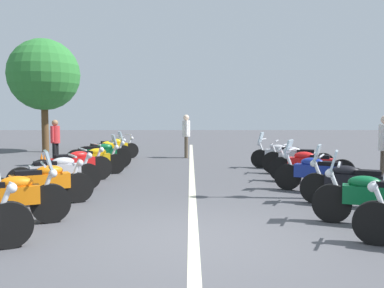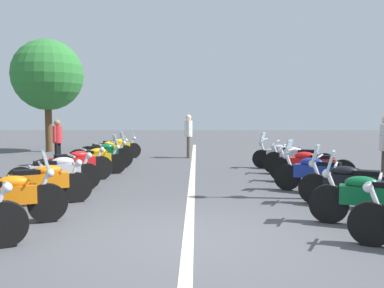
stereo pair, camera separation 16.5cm
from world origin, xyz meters
The scene contains 21 objects.
ground_plane centered at (0.00, 0.00, 0.00)m, with size 80.00×80.00×0.00m, color #4C4C51.
lane_centre_stripe centered at (5.68, 0.00, 0.00)m, with size 25.33×0.16×0.01m, color beige.
motorcycle_left_row_1 centered at (0.68, 2.99, 0.47)m, with size 1.03×1.93×1.22m.
motorcycle_left_row_2 centered at (2.22, 2.97, 0.45)m, with size 1.15×1.89×0.99m.
motorcycle_left_row_3 centered at (3.67, 3.14, 0.45)m, with size 1.15×1.93×1.00m.
motorcycle_left_row_4 centered at (5.09, 3.15, 0.46)m, with size 1.34×1.90×1.01m.
motorcycle_left_row_5 centered at (6.40, 2.94, 0.46)m, with size 0.99×1.90×1.19m.
motorcycle_left_row_6 centered at (7.78, 3.01, 0.48)m, with size 1.01×2.02×1.22m.
motorcycle_left_row_7 centered at (9.24, 3.17, 0.46)m, with size 1.15×1.90×1.00m.
motorcycle_left_row_8 centered at (10.73, 3.11, 0.45)m, with size 1.20×1.92×0.99m.
motorcycle_right_row_1 centered at (0.73, -2.93, 0.47)m, with size 0.95×1.92×1.21m.
motorcycle_right_row_2 centered at (2.16, -3.15, 0.46)m, with size 1.05×1.99×1.20m.
motorcycle_right_row_3 centered at (3.60, -2.90, 0.46)m, with size 1.18×1.91×1.20m.
motorcycle_right_row_4 centered at (4.95, -3.10, 0.46)m, with size 1.06×2.08×1.01m.
motorcycle_right_row_5 centered at (6.47, -3.14, 0.47)m, with size 0.94×2.06×1.01m.
motorcycle_right_row_6 centered at (7.70, -2.97, 0.46)m, with size 1.08×2.02×1.20m.
traffic_cone_1 centered at (6.52, 4.39, 0.29)m, with size 0.36×0.36×0.61m.
traffic_cone_2 centered at (6.84, 4.60, 0.29)m, with size 0.36×0.36×0.61m.
bystander_1 centered at (8.59, 4.73, 0.93)m, with size 0.53×0.32×1.60m.
bystander_2 centered at (11.22, 0.21, 1.04)m, with size 0.53×0.32×1.77m.
roadside_tree_1 centered at (13.91, 6.91, 3.62)m, with size 3.33×3.33×5.30m.
Camera 1 is at (-5.95, 0.04, 1.82)m, focal length 39.31 mm.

